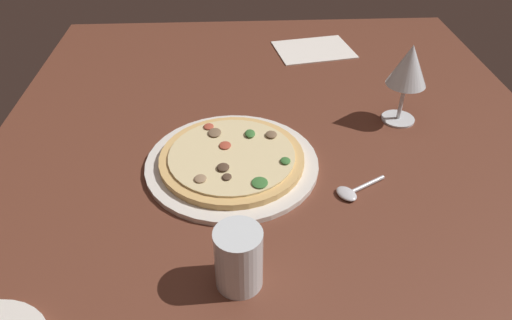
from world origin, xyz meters
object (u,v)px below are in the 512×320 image
at_px(spoon, 352,191).
at_px(wine_glass_far, 409,68).
at_px(paper_menu, 314,50).
at_px(pizza_main, 232,160).
at_px(water_glass, 239,262).

bearing_deg(spoon, wine_glass_far, 147.03).
bearing_deg(paper_menu, wine_glass_far, 9.14).
xyz_separation_m(pizza_main, paper_menu, (-0.48, 0.22, -0.01)).
distance_m(wine_glass_far, spoon, 0.29).
xyz_separation_m(wine_glass_far, water_glass, (0.39, -0.34, -0.08)).
xyz_separation_m(water_glass, spoon, (-0.17, 0.19, -0.04)).
relative_size(paper_menu, spoon, 2.01).
height_order(pizza_main, wine_glass_far, wine_glass_far).
height_order(wine_glass_far, paper_menu, wine_glass_far).
height_order(wine_glass_far, spoon, wine_glass_far).
bearing_deg(paper_menu, water_glass, -26.38).
xyz_separation_m(pizza_main, wine_glass_far, (-0.14, 0.34, 0.11)).
bearing_deg(paper_menu, spoon, -12.51).
bearing_deg(spoon, paper_menu, 177.81).
bearing_deg(pizza_main, spoon, 66.44).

